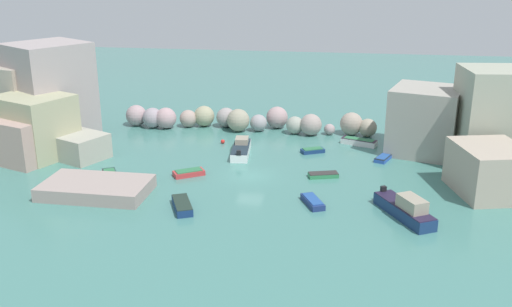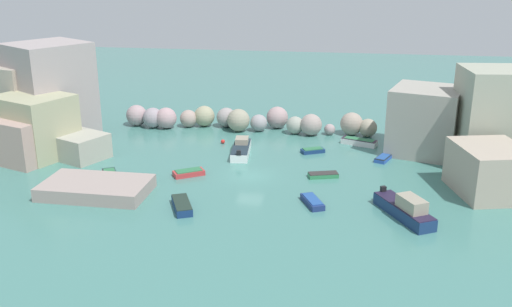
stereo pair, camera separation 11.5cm
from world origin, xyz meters
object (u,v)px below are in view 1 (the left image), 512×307
object	(u,v)px
moored_boat_4	(323,175)
moored_boat_5	(189,173)
moored_boat_0	(182,205)
moored_boat_7	(313,202)
moored_boat_2	(359,142)
channel_buoy	(223,141)
stone_dock	(96,188)
moored_boat_6	(110,175)
moored_boat_1	(313,151)
moored_boat_3	(241,149)
moored_boat_9	(406,209)
moored_boat_8	(383,158)

from	to	relation	value
moored_boat_4	moored_boat_5	size ratio (longest dim) A/B	0.95
moored_boat_0	moored_boat_7	distance (m)	11.12
moored_boat_2	moored_boat_5	distance (m)	20.67
channel_buoy	moored_boat_7	xyz separation A→B (m)	(11.19, -15.77, 0.04)
moored_boat_0	moored_boat_5	distance (m)	7.99
stone_dock	moored_boat_4	xyz separation A→B (m)	(19.91, 7.36, -0.37)
moored_boat_2	moored_boat_4	distance (m)	11.45
moored_boat_6	moored_boat_7	xyz separation A→B (m)	(19.55, -3.23, -0.05)
moored_boat_1	moored_boat_5	world-z (taller)	moored_boat_5
moored_boat_3	moored_boat_7	xyz separation A→B (m)	(8.46, -12.45, -0.29)
moored_boat_7	moored_boat_3	bearing A→B (deg)	-169.90
moored_boat_2	moored_boat_0	bearing A→B (deg)	74.64
moored_boat_0	moored_boat_9	xyz separation A→B (m)	(18.41, 1.13, 0.43)
moored_boat_7	moored_boat_9	world-z (taller)	moored_boat_9
moored_boat_4	moored_boat_5	world-z (taller)	moored_boat_5
moored_boat_3	moored_boat_9	xyz separation A→B (m)	(16.07, -13.96, 0.21)
moored_boat_7	stone_dock	bearing A→B (deg)	-112.26
stone_dock	moored_boat_9	world-z (taller)	moored_boat_9
channel_buoy	moored_boat_0	size ratio (longest dim) A/B	0.12
moored_boat_5	moored_boat_8	size ratio (longest dim) A/B	1.21
moored_boat_5	moored_boat_7	distance (m)	13.39
moored_boat_3	moored_boat_0	bearing A→B (deg)	165.91
moored_boat_2	moored_boat_6	world-z (taller)	moored_boat_2
moored_boat_5	moored_boat_8	xyz separation A→B (m)	(18.94, 7.42, -0.03)
stone_dock	moored_boat_9	distance (m)	26.91
moored_boat_3	moored_boat_5	bearing A→B (deg)	146.56
stone_dock	moored_boat_4	world-z (taller)	stone_dock
moored_boat_7	moored_boat_9	bearing A→B (deg)	54.68
moored_boat_9	moored_boat_1	bearing A→B (deg)	179.37
moored_boat_6	moored_boat_7	bearing A→B (deg)	51.20
moored_boat_0	moored_boat_1	world-z (taller)	moored_boat_0
channel_buoy	moored_boat_2	bearing A→B (deg)	6.86
channel_buoy	moored_boat_9	xyz separation A→B (m)	(18.80, -17.28, 0.54)
moored_boat_0	moored_boat_3	size ratio (longest dim) A/B	0.64
moored_boat_0	moored_boat_8	distance (m)	23.14
channel_buoy	moored_boat_6	world-z (taller)	moored_boat_6
stone_dock	moored_boat_1	size ratio (longest dim) A/B	3.45
channel_buoy	moored_boat_9	distance (m)	25.54
moored_boat_0	moored_boat_6	world-z (taller)	moored_boat_0
moored_boat_8	moored_boat_3	bearing A→B (deg)	-66.29
moored_boat_2	moored_boat_7	size ratio (longest dim) A/B	1.26
moored_boat_5	moored_boat_6	distance (m)	7.48
moored_boat_6	moored_boat_8	size ratio (longest dim) A/B	1.23
moored_boat_9	moored_boat_4	bearing A→B (deg)	-168.82
channel_buoy	moored_boat_5	world-z (taller)	moored_boat_5
moored_boat_3	moored_boat_7	bearing A→B (deg)	-151.10
moored_boat_6	moored_boat_9	bearing A→B (deg)	50.69
moored_boat_1	moored_boat_7	size ratio (longest dim) A/B	0.82
channel_buoy	moored_boat_6	xyz separation A→B (m)	(-8.36, -12.54, 0.09)
moored_boat_0	moored_boat_9	size ratio (longest dim) A/B	0.59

